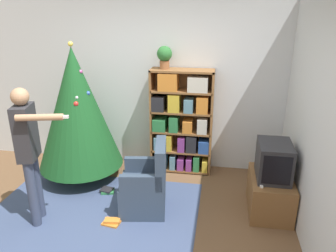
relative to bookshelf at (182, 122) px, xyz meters
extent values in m
plane|color=brown|center=(-0.39, -1.70, -0.80)|extent=(14.00, 14.00, 0.00)
cube|color=silver|center=(-0.39, 0.24, 0.50)|extent=(8.00, 0.10, 2.60)
cube|color=silver|center=(1.58, -1.70, 0.50)|extent=(0.10, 8.00, 2.60)
cube|color=#3D4C70|center=(-0.94, -1.38, -0.80)|extent=(2.62, 1.91, 0.01)
cube|color=brown|center=(-0.45, 0.01, 0.00)|extent=(0.03, 0.32, 1.61)
cube|color=brown|center=(0.45, 0.01, 0.00)|extent=(0.03, 0.32, 1.61)
cube|color=brown|center=(0.00, 0.01, 0.79)|extent=(0.93, 0.32, 0.03)
cube|color=brown|center=(0.00, 0.16, 0.00)|extent=(0.93, 0.01, 1.61)
cube|color=brown|center=(0.00, 0.01, -0.77)|extent=(0.90, 0.32, 0.03)
cube|color=#232328|center=(-0.37, -0.02, -0.65)|extent=(0.10, 0.26, 0.21)
cube|color=#5B899E|center=(-0.26, -0.04, -0.62)|extent=(0.08, 0.23, 0.26)
cube|color=#5B899E|center=(-0.12, -0.02, -0.64)|extent=(0.08, 0.27, 0.22)
cube|color=#843889|center=(0.00, 0.00, -0.66)|extent=(0.10, 0.30, 0.19)
cube|color=#843889|center=(0.14, 0.00, -0.66)|extent=(0.09, 0.30, 0.19)
cube|color=#2D7A42|center=(0.25, -0.02, -0.63)|extent=(0.09, 0.27, 0.24)
cube|color=gold|center=(0.38, -0.03, -0.67)|extent=(0.08, 0.24, 0.18)
cube|color=brown|center=(0.00, 0.01, -0.45)|extent=(0.90, 0.32, 0.03)
cube|color=#5B899E|center=(-0.34, -0.02, -0.34)|extent=(0.13, 0.26, 0.21)
cube|color=gold|center=(-0.19, -0.02, -0.31)|extent=(0.11, 0.27, 0.25)
cube|color=#843889|center=(0.01, -0.03, -0.33)|extent=(0.11, 0.25, 0.23)
cube|color=#232328|center=(0.17, -0.01, -0.31)|extent=(0.15, 0.28, 0.26)
cube|color=#284C93|center=(0.36, -0.03, -0.34)|extent=(0.16, 0.25, 0.19)
cube|color=brown|center=(0.00, 0.01, -0.14)|extent=(0.90, 0.32, 0.03)
cube|color=#2D7A42|center=(-0.33, -0.01, -0.03)|extent=(0.19, 0.29, 0.18)
cube|color=#2D7A42|center=(-0.11, -0.02, -0.01)|extent=(0.13, 0.26, 0.23)
cube|color=orange|center=(0.10, -0.03, -0.03)|extent=(0.14, 0.25, 0.18)
cube|color=beige|center=(0.32, 0.00, -0.01)|extent=(0.14, 0.30, 0.23)
cube|color=brown|center=(0.00, 0.01, 0.18)|extent=(0.90, 0.32, 0.03)
cube|color=#232328|center=(-0.35, -0.03, 0.30)|extent=(0.18, 0.24, 0.22)
cube|color=gold|center=(-0.11, -0.01, 0.32)|extent=(0.17, 0.29, 0.26)
cube|color=#5B899E|center=(0.11, -0.02, 0.29)|extent=(0.13, 0.27, 0.20)
cube|color=orange|center=(0.31, 0.00, 0.31)|extent=(0.17, 0.30, 0.24)
cube|color=brown|center=(0.00, 0.01, 0.49)|extent=(0.90, 0.32, 0.03)
cube|color=orange|center=(-0.20, -0.02, 0.64)|extent=(0.28, 0.27, 0.26)
cube|color=beige|center=(0.24, -0.03, 0.62)|extent=(0.29, 0.25, 0.22)
cube|color=brown|center=(1.25, -0.92, -0.56)|extent=(0.51, 0.77, 0.48)
cube|color=#28282D|center=(1.25, -0.92, -0.10)|extent=(0.39, 0.52, 0.45)
cube|color=black|center=(1.25, -1.18, -0.10)|extent=(0.32, 0.01, 0.35)
cube|color=white|center=(1.10, -1.15, -0.31)|extent=(0.04, 0.12, 0.02)
cylinder|color=#4C3323|center=(-1.45, -0.47, -0.75)|extent=(0.36, 0.36, 0.10)
cylinder|color=brown|center=(-1.45, -0.47, -0.64)|extent=(0.08, 0.08, 0.12)
cone|color=#195123|center=(-1.45, -0.47, 0.29)|extent=(1.23, 1.23, 1.75)
sphere|color=red|center=(-1.21, -0.14, -0.04)|extent=(0.06, 0.06, 0.06)
sphere|color=red|center=(-1.35, -0.69, 0.43)|extent=(0.07, 0.07, 0.07)
sphere|color=#B74C93|center=(-1.82, -0.75, -0.22)|extent=(0.05, 0.05, 0.05)
sphere|color=#335BB2|center=(-1.25, -0.51, 0.54)|extent=(0.06, 0.06, 0.06)
sphere|color=silver|center=(-1.35, -0.66, 0.51)|extent=(0.05, 0.05, 0.05)
sphere|color=#B74C93|center=(-1.34, -0.48, 0.83)|extent=(0.06, 0.06, 0.06)
sphere|color=silver|center=(-1.69, -0.68, 0.20)|extent=(0.06, 0.06, 0.06)
sphere|color=#E5CC4C|center=(-1.45, -0.47, 1.19)|extent=(0.07, 0.07, 0.07)
cube|color=#334256|center=(-0.34, -1.16, -0.59)|extent=(0.64, 0.64, 0.42)
cube|color=#334256|center=(-0.11, -1.13, -0.13)|extent=(0.20, 0.57, 0.50)
cube|color=#334256|center=(-0.37, -0.93, -0.28)|extent=(0.51, 0.16, 0.20)
cube|color=#334256|center=(-0.30, -1.40, -0.28)|extent=(0.51, 0.16, 0.20)
cylinder|color=#38425B|center=(-1.57, -1.51, -0.38)|extent=(0.11, 0.11, 0.84)
cylinder|color=#38425B|center=(-1.52, -1.68, -0.38)|extent=(0.11, 0.11, 0.84)
cube|color=#2D2D33|center=(-1.55, -1.60, 0.35)|extent=(0.25, 0.35, 0.63)
cylinder|color=tan|center=(-1.59, -1.40, 0.32)|extent=(0.07, 0.07, 0.50)
cylinder|color=tan|center=(-1.27, -1.73, 0.59)|extent=(0.48, 0.18, 0.07)
cube|color=white|center=(-1.03, -1.68, 0.59)|extent=(0.12, 0.06, 0.03)
sphere|color=tan|center=(-1.55, -1.60, 0.77)|extent=(0.19, 0.19, 0.19)
cylinder|color=#935B38|center=(-0.26, 0.01, 0.87)|extent=(0.14, 0.14, 0.12)
sphere|color=#2D7033|center=(-0.26, 0.01, 1.03)|extent=(0.22, 0.22, 0.22)
cube|color=#2D7A42|center=(-0.93, -0.85, -0.78)|extent=(0.20, 0.19, 0.03)
cube|color=#232328|center=(-0.94, -0.86, -0.76)|extent=(0.18, 0.17, 0.02)
cube|color=orange|center=(-0.65, -1.52, -0.79)|extent=(0.23, 0.19, 0.03)
cube|color=orange|center=(-0.64, -1.52, -0.76)|extent=(0.20, 0.12, 0.03)
camera|label=1|loc=(0.57, -4.67, 1.68)|focal=35.00mm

